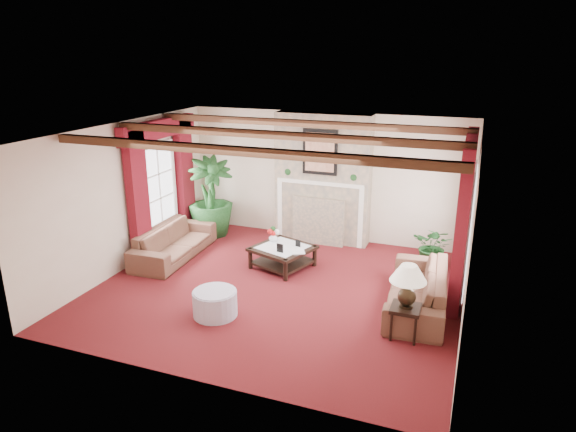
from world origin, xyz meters
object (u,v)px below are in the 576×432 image
at_px(potted_palm, 211,214).
at_px(side_table, 405,322).
at_px(sofa_left, 174,237).
at_px(sofa_right, 418,282).
at_px(ottoman, 215,303).
at_px(coffee_table, 283,257).

relative_size(potted_palm, side_table, 3.96).
distance_m(sofa_left, sofa_right, 4.76).
bearing_deg(ottoman, potted_palm, 119.22).
relative_size(sofa_right, potted_palm, 1.17).
xyz_separation_m(sofa_right, side_table, (-0.05, -0.99, -0.19)).
bearing_deg(ottoman, side_table, 7.48).
distance_m(coffee_table, side_table, 3.04).
bearing_deg(coffee_table, sofa_right, 3.52).
distance_m(sofa_right, potted_palm, 5.02).
height_order(sofa_left, ottoman, sofa_left).
xyz_separation_m(sofa_left, potted_palm, (0.08, 1.40, 0.07)).
relative_size(potted_palm, coffee_table, 1.95).
height_order(potted_palm, side_table, potted_palm).
relative_size(sofa_right, ottoman, 3.29).
distance_m(sofa_left, ottoman, 2.61).
distance_m(potted_palm, ottoman, 3.69).
xyz_separation_m(sofa_left, ottoman, (1.87, -1.81, -0.21)).
bearing_deg(sofa_right, side_table, -6.38).
bearing_deg(sofa_left, ottoman, -136.55).
bearing_deg(ottoman, coffee_table, 81.41).
bearing_deg(ottoman, sofa_left, 135.98).
xyz_separation_m(coffee_table, side_table, (2.51, -1.71, 0.04)).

